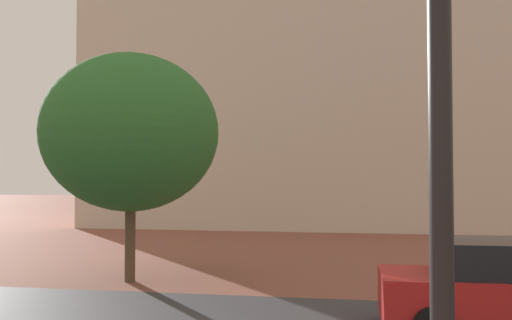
{
  "coord_description": "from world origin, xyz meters",
  "views": [
    {
      "loc": [
        1.47,
        0.82,
        2.69
      ],
      "look_at": [
        -0.37,
        11.91,
        3.02
      ],
      "focal_mm": 37.71,
      "sensor_mm": 36.0,
      "label": 1
    }
  ],
  "objects": [
    {
      "name": "landmark_building",
      "position": [
        2.12,
        33.79,
        10.23
      ],
      "size": [
        28.31,
        15.07,
        36.03
      ],
      "color": "beige",
      "rests_on": "ground_plane"
    },
    {
      "name": "tree_curb_far",
      "position": [
        -3.95,
        13.86,
        3.8
      ],
      "size": [
        4.5,
        4.5,
        5.83
      ],
      "color": "brown",
      "rests_on": "ground_plane"
    },
    {
      "name": "traffic_light_pole",
      "position": [
        1.95,
        3.63,
        3.5
      ],
      "size": [
        0.28,
        0.34,
        5.05
      ],
      "color": "black",
      "rests_on": "ground_plane"
    }
  ]
}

